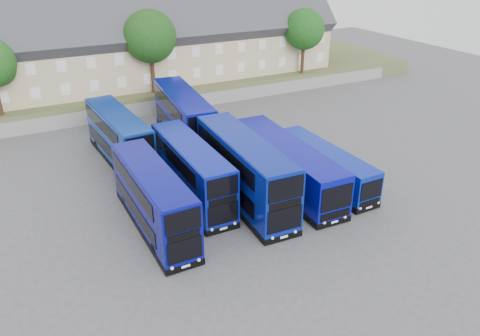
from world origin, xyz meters
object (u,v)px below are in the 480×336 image
Objects in this scene: tree_far at (312,17)px; tree_mid at (151,38)px; dd_front_left at (154,200)px; tree_east at (305,31)px; coach_east_a at (286,165)px; dd_front_mid at (192,173)px.

tree_mid is at bearing -165.96° from tree_far.
tree_east is at bearing 39.50° from dd_front_left.
tree_east is 9.23m from tree_far.
dd_front_left is at bearing -137.94° from tree_far.
coach_east_a is at bearing -127.65° from tree_far.
dd_front_left is at bearing -108.33° from tree_mid.
dd_front_mid is 41.61m from tree_far.
tree_east is (20.00, -0.50, -0.68)m from tree_mid.
coach_east_a is 1.55× the size of tree_far.
tree_far is at bearing 14.04° from tree_mid.
tree_east is at bearing -1.43° from tree_mid.
tree_mid is (4.20, 21.56, 5.92)m from dd_front_mid.
tree_east reaches higher than coach_east_a.
tree_mid reaches higher than coach_east_a.
dd_front_left is 37.05m from tree_east.
dd_front_left is at bearing -172.56° from coach_east_a.
dd_front_left is 4.62m from dd_front_mid.
dd_front_mid is 1.35× the size of tree_east.
tree_east is at bearing 55.43° from coach_east_a.
tree_far is (34.01, 30.68, 5.59)m from dd_front_left.
dd_front_left is 26.16m from tree_mid.
tree_mid is 20.02m from tree_east.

